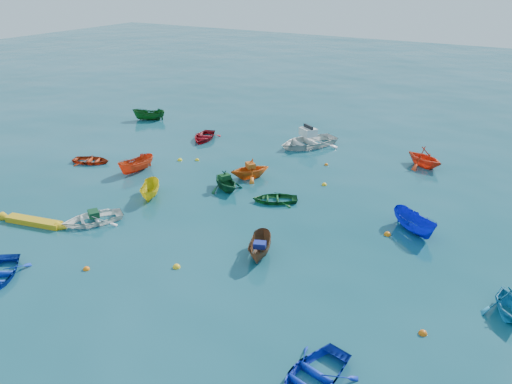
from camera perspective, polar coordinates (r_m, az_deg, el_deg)
The scene contains 30 objects.
ground at distance 27.15m, azimuth -5.33°, elevation -4.55°, with size 160.00×160.00×0.00m, color #0A434D.
dinghy_white_near at distance 29.45m, azimuth -18.13°, elevation -3.31°, with size 2.34×3.28×0.68m, color white.
sampan_brown_mid at distance 24.98m, azimuth 0.48°, elevation -7.22°, with size 1.03×2.72×1.05m, color brown.
dinghy_blue_se at distance 18.59m, azimuth 6.43°, elevation -20.63°, with size 2.39×3.34×0.69m, color #0E2CB9.
dinghy_orange_w at distance 33.87m, azimuth -0.71°, elevation 1.67°, with size 2.34×2.71×1.43m, color orange.
sampan_yellow_mid at distance 31.66m, azimuth -11.91°, elevation -0.57°, with size 1.03×2.74×1.06m, color gold.
dinghy_green_e at distance 30.45m, azimuth 2.15°, elevation -1.08°, with size 1.96×2.74×0.57m, color #135422.
dinghy_cyan_se at distance 23.59m, azimuth 26.69°, elevation -12.36°, with size 2.13×2.47×1.30m, color teal.
dinghy_red_nw at distance 38.39m, azimuth -18.27°, elevation 3.21°, with size 1.95×2.72×0.56m, color #B52F0F.
sampan_orange_n at distance 35.83m, azimuth -13.43°, elevation 2.29°, with size 1.12×2.97×1.15m, color red.
dinghy_green_n at distance 32.10m, azimuth -3.47°, elevation 0.30°, with size 2.20×2.55×1.34m, color #114B28.
sampan_blue_far at distance 28.34m, azimuth 17.53°, elevation -4.36°, with size 1.17×3.11×1.20m, color #0F1EC2.
dinghy_red_far at distance 41.72m, azimuth -5.97°, elevation 6.00°, with size 2.30×3.21×0.67m, color maroon.
dinghy_orange_far at distance 37.74m, azimuth 18.57°, elevation 2.80°, with size 2.53×2.94×1.55m, color #F43D17.
sampan_green_far at distance 47.95m, azimuth -12.10°, elevation 8.05°, with size 1.11×2.95×1.14m, color #114916.
kayak_yellow at distance 30.42m, azimuth -23.98°, elevation -3.37°, with size 0.62×4.13×0.42m, color gold, non-canonical shape.
motorboat_white at distance 40.14m, azimuth 5.91°, elevation 5.26°, with size 3.52×4.93×1.62m, color silver.
tarp_green_a at distance 29.23m, azimuth -18.07°, elevation -2.38°, with size 0.72×0.54×0.35m, color #0F3F20.
tarp_blue_a at distance 24.51m, azimuth 0.43°, elevation -6.06°, with size 0.60×0.45×0.29m, color navy.
tarp_orange_a at distance 33.55m, azimuth -0.64°, elevation 3.07°, with size 0.69×0.52×0.33m, color #C95614.
tarp_green_b at distance 31.85m, azimuth -3.59°, elevation 1.72°, with size 0.66×0.50×0.32m, color #104019.
buoy_or_a at distance 25.20m, azimuth -18.81°, elevation -8.39°, with size 0.32×0.32×0.32m, color orange.
buoy_ye_a at distance 24.33m, azimuth -9.06°, elevation -8.51°, with size 0.37×0.37×0.37m, color yellow.
buoy_or_b at distance 21.28m, azimuth 18.52°, elevation -15.12°, with size 0.34×0.34×0.34m, color #E2610C.
buoy_ye_b at distance 37.29m, azimuth -8.69°, elevation 3.58°, with size 0.36×0.36×0.36m, color yellow.
buoy_or_c at distance 34.78m, azimuth -1.69°, elevation 2.29°, with size 0.31×0.31×0.31m, color orange.
buoy_ye_c at distance 32.99m, azimuth 7.80°, elevation 0.79°, with size 0.33×0.33×0.33m, color yellow.
buoy_or_d at distance 27.63m, azimuth 14.78°, elevation -4.77°, with size 0.38×0.38×0.38m, color orange.
buoy_ye_d at distance 37.15m, azimuth -6.74°, elevation 3.61°, with size 0.32×0.32×0.32m, color yellow.
buoy_or_e at distance 36.35m, azimuth 8.03°, elevation 3.06°, with size 0.30×0.30×0.30m, color #D0630B.
Camera 1 is at (14.06, -19.16, 13.12)m, focal length 35.00 mm.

